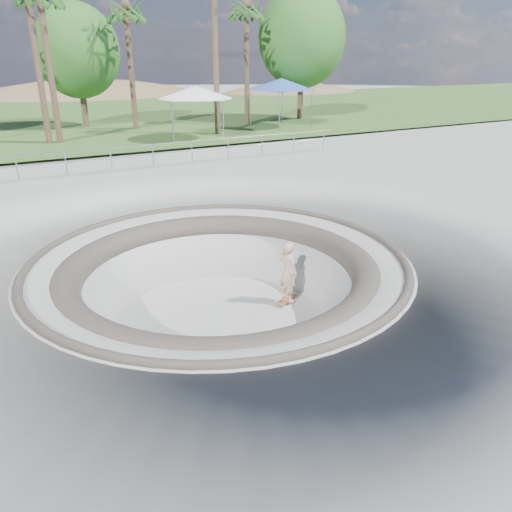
{
  "coord_description": "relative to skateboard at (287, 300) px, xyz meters",
  "views": [
    {
      "loc": [
        -5.04,
        -11.5,
        5.15
      ],
      "look_at": [
        1.12,
        -0.07,
        -0.1
      ],
      "focal_mm": 35.0,
      "sensor_mm": 36.0,
      "label": 1
    }
  ],
  "objects": [
    {
      "name": "ground",
      "position": [
        -2.29,
        -0.06,
        1.83
      ],
      "size": [
        180.0,
        180.0,
        0.0
      ],
      "primitive_type": "plane",
      "color": "#AEAEA9",
      "rests_on": "ground"
    },
    {
      "name": "skate_bowl",
      "position": [
        -2.29,
        -0.06,
        -0.0
      ],
      "size": [
        14.0,
        14.0,
        4.1
      ],
      "color": "#AEAEA9",
      "rests_on": "ground"
    },
    {
      "name": "grass_strip",
      "position": [
        -2.29,
        33.94,
        2.05
      ],
      "size": [
        180.0,
        36.0,
        0.12
      ],
      "color": "#3A6227",
      "rests_on": "ground"
    },
    {
      "name": "distant_hills",
      "position": [
        1.49,
        57.11,
        -5.19
      ],
      "size": [
        103.2,
        45.0,
        28.6
      ],
      "color": "brown",
      "rests_on": "ground"
    },
    {
      "name": "safety_railing",
      "position": [
        -2.29,
        11.94,
        2.52
      ],
      "size": [
        25.0,
        0.06,
        1.03
      ],
      "color": "gray",
      "rests_on": "ground"
    },
    {
      "name": "skateboard",
      "position": [
        0.0,
        0.0,
        0.0
      ],
      "size": [
        0.92,
        0.59,
        0.09
      ],
      "color": "brown",
      "rests_on": "ground"
    },
    {
      "name": "skater",
      "position": [
        0.0,
        0.0,
        0.96
      ],
      "size": [
        0.53,
        0.73,
        1.87
      ],
      "primitive_type": "imported",
      "rotation": [
        0.0,
        0.0,
        1.69
      ],
      "color": "tan",
      "rests_on": "skateboard"
    },
    {
      "name": "canopy_white",
      "position": [
        4.43,
        17.94,
        4.87
      ],
      "size": [
        5.94,
        5.94,
        3.15
      ],
      "color": "gray",
      "rests_on": "ground"
    },
    {
      "name": "canopy_blue",
      "position": [
        11.93,
        20.38,
        5.03
      ],
      "size": [
        6.47,
        6.47,
        3.34
      ],
      "color": "gray",
      "rests_on": "ground"
    },
    {
      "name": "palm_d",
      "position": [
        2.31,
        24.15,
        9.48
      ],
      "size": [
        2.6,
        2.6,
        8.75
      ],
      "color": "brown",
      "rests_on": "ground"
    },
    {
      "name": "palm_f",
      "position": [
        10.56,
        23.05,
        9.74
      ],
      "size": [
        2.6,
        2.6,
        9.03
      ],
      "color": "brown",
      "rests_on": "ground"
    },
    {
      "name": "bushy_tree_mid",
      "position": [
        -0.51,
        27.2,
        7.2
      ],
      "size": [
        5.82,
        5.29,
        8.39
      ],
      "color": "brown",
      "rests_on": "ground"
    },
    {
      "name": "bushy_tree_right",
      "position": [
        15.81,
        23.81,
        8.2
      ],
      "size": [
        6.93,
        6.3,
        9.99
      ],
      "color": "brown",
      "rests_on": "ground"
    }
  ]
}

